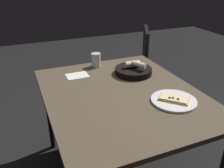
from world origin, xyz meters
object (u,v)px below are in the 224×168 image
pizza_plate (174,100)px  chair_near (134,66)px  dining_table (121,100)px  beer_glass (96,61)px  bread_basket (134,70)px

pizza_plate → chair_near: bearing=74.4°
dining_table → chair_near: (0.54, 0.87, -0.16)m
pizza_plate → beer_glass: beer_glass is taller
pizza_plate → bread_basket: size_ratio=0.99×
pizza_plate → chair_near: size_ratio=0.30×
pizza_plate → chair_near: (0.31, 1.10, -0.23)m
chair_near → dining_table: bearing=-122.0°
pizza_plate → beer_glass: 0.75m
bread_basket → chair_near: 0.76m
bread_basket → beer_glass: size_ratio=2.45×
bread_basket → beer_glass: 0.33m
dining_table → bread_basket: size_ratio=4.22×
dining_table → chair_near: size_ratio=1.29×
dining_table → bread_basket: bread_basket is taller
dining_table → beer_glass: size_ratio=10.36×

